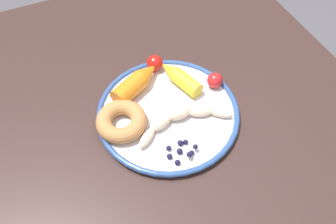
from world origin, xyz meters
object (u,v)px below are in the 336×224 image
at_px(blueberry_pile, 181,151).
at_px(tomato_near, 215,80).
at_px(plate, 168,113).
at_px(banana, 181,117).
at_px(dining_table, 174,149).
at_px(carrot_yellow, 179,77).
at_px(donut, 121,121).
at_px(carrot_orange, 138,82).
at_px(tomato_mid, 155,63).

height_order(blueberry_pile, tomato_near, tomato_near).
relative_size(plate, blueberry_pile, 4.83).
xyz_separation_m(plate, banana, (0.03, 0.01, 0.02)).
bearing_deg(blueberry_pile, dining_table, 165.71).
relative_size(banana, tomato_near, 6.16).
relative_size(plate, carrot_yellow, 2.50).
bearing_deg(blueberry_pile, banana, 155.19).
relative_size(dining_table, banana, 5.02).
xyz_separation_m(dining_table, tomato_near, (-0.06, 0.12, 0.12)).
distance_m(donut, blueberry_pile, 0.14).
height_order(donut, tomato_near, tomato_near).
bearing_deg(carrot_orange, donut, -39.43).
height_order(banana, tomato_mid, tomato_mid).
xyz_separation_m(plate, tomato_mid, (-0.13, 0.02, 0.02)).
relative_size(dining_table, plate, 3.57).
bearing_deg(dining_table, plate, -179.76).
relative_size(carrot_orange, blueberry_pile, 2.16).
bearing_deg(tomato_mid, dining_table, -8.42).
bearing_deg(carrot_orange, banana, 21.67).
height_order(dining_table, plate, plate).
distance_m(carrot_yellow, donut, 0.17).
distance_m(carrot_yellow, blueberry_pile, 0.18).
bearing_deg(carrot_orange, tomato_mid, 124.54).
height_order(carrot_orange, carrot_yellow, carrot_orange).
height_order(carrot_yellow, blueberry_pile, carrot_yellow).
bearing_deg(plate, carrot_orange, -159.51).
distance_m(plate, donut, 0.10).
distance_m(plate, blueberry_pile, 0.10).
distance_m(banana, carrot_orange, 0.13).
xyz_separation_m(blueberry_pile, tomato_mid, (-0.23, 0.04, 0.01)).
relative_size(dining_table, carrot_yellow, 8.91).
distance_m(carrot_orange, carrot_yellow, 0.09).
relative_size(donut, blueberry_pile, 1.66).
xyz_separation_m(dining_table, carrot_yellow, (-0.10, 0.06, 0.12)).
height_order(plate, tomato_near, tomato_near).
distance_m(banana, blueberry_pile, 0.08).
xyz_separation_m(banana, tomato_near, (-0.06, 0.11, 0.01)).
bearing_deg(carrot_orange, carrot_yellow, 76.41).
relative_size(plate, tomato_mid, 8.10).
xyz_separation_m(banana, blueberry_pile, (0.07, -0.03, -0.01)).
relative_size(plate, tomato_near, 8.68).
xyz_separation_m(plate, tomato_near, (-0.03, 0.13, 0.02)).
height_order(plate, banana, banana).
height_order(carrot_orange, donut, carrot_orange).
bearing_deg(dining_table, banana, 94.59).
xyz_separation_m(banana, donut, (-0.04, -0.12, 0.00)).
xyz_separation_m(plate, blueberry_pile, (0.10, -0.02, 0.01)).
xyz_separation_m(dining_table, blueberry_pile, (0.07, -0.02, 0.11)).
distance_m(banana, donut, 0.12).
xyz_separation_m(blueberry_pile, tomato_near, (-0.13, 0.14, 0.01)).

